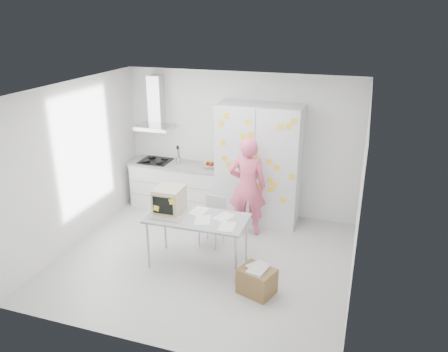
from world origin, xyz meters
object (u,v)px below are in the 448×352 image
(desk, at_px, (179,208))
(person, at_px, (247,187))
(chair, at_px, (213,218))
(cardboard_box, at_px, (257,281))

(desk, bearing_deg, person, 57.03)
(chair, bearing_deg, person, 56.70)
(desk, bearing_deg, chair, 64.48)
(chair, xyz_separation_m, cardboard_box, (1.05, -1.14, -0.27))
(person, height_order, chair, person)
(person, relative_size, cardboard_box, 3.12)
(person, distance_m, cardboard_box, 1.90)
(desk, relative_size, chair, 1.84)
(cardboard_box, bearing_deg, person, 110.11)
(person, xyz_separation_m, chair, (-0.44, -0.53, -0.42))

